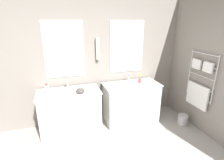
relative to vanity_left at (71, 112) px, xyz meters
The scene contains 10 objects.
wall_back 1.02m from the vanity_left, 51.62° to the left, with size 5.82×0.15×2.60m.
wall_right 2.72m from the vanity_left, 18.73° to the right, with size 0.13×4.24×2.60m.
vanity_left is the anchor object (origin of this frame).
vanity_right 1.25m from the vanity_left, ahead, with size 1.14×0.61×0.82m.
faucet_left 0.52m from the vanity_left, 90.00° to the left, with size 0.17×0.12×0.19m.
faucet_right 1.36m from the vanity_left, ahead, with size 0.17×0.12×0.19m.
toiletry_bottle 0.62m from the vanity_left, behind, with size 0.07×0.07×0.22m.
amenity_bowl 0.50m from the vanity_left, 30.50° to the right, with size 0.16×0.16×0.09m.
flower_vase 1.53m from the vanity_left, ahead, with size 0.07×0.07×0.21m.
waste_bin 2.27m from the vanity_left, 12.05° to the right, with size 0.20×0.20×0.21m.
Camera 1 is at (-0.44, -1.21, 2.04)m, focal length 28.00 mm.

